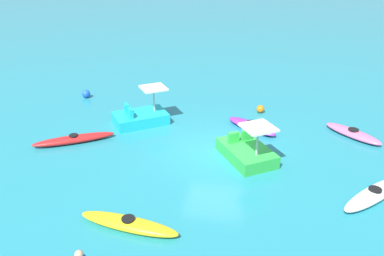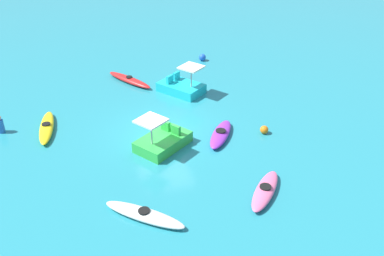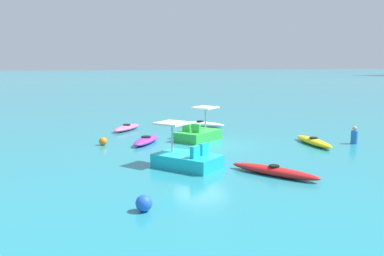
% 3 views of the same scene
% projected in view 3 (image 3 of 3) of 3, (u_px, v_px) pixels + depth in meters
% --- Properties ---
extents(ground_plane, '(600.00, 600.00, 0.00)m').
position_uv_depth(ground_plane, '(200.00, 145.00, 19.62)').
color(ground_plane, teal).
extents(kayak_red, '(3.21, 2.20, 0.37)m').
position_uv_depth(kayak_red, '(274.00, 171.00, 14.19)').
color(kayak_red, red).
rests_on(kayak_red, ground_plane).
extents(kayak_yellow, '(3.18, 1.05, 0.37)m').
position_uv_depth(kayak_yellow, '(313.00, 141.00, 19.67)').
color(kayak_yellow, yellow).
rests_on(kayak_yellow, ground_plane).
extents(kayak_purple, '(2.54, 2.15, 0.37)m').
position_uv_depth(kayak_purple, '(146.00, 140.00, 19.97)').
color(kayak_purple, purple).
rests_on(kayak_purple, ground_plane).
extents(kayak_white, '(2.67, 2.75, 0.37)m').
position_uv_depth(kayak_white, '(200.00, 124.00, 25.50)').
color(kayak_white, white).
rests_on(kayak_white, ground_plane).
extents(kayak_pink, '(2.43, 2.32, 0.37)m').
position_uv_depth(kayak_pink, '(127.00, 128.00, 24.00)').
color(kayak_pink, pink).
rests_on(kayak_pink, ground_plane).
extents(pedal_boat_cyan, '(2.83, 2.60, 1.68)m').
position_uv_depth(pedal_boat_cyan, '(187.00, 159.00, 15.30)').
color(pedal_boat_cyan, '#19B7C6').
rests_on(pedal_boat_cyan, ground_plane).
extents(pedal_boat_green, '(2.56, 2.83, 1.68)m').
position_uv_depth(pedal_boat_green, '(198.00, 134.00, 20.86)').
color(pedal_boat_green, green).
rests_on(pedal_boat_green, ground_plane).
extents(buoy_blue, '(0.45, 0.45, 0.45)m').
position_uv_depth(buoy_blue, '(144.00, 203.00, 10.69)').
color(buoy_blue, blue).
rests_on(buoy_blue, ground_plane).
extents(buoy_orange, '(0.39, 0.39, 0.39)m').
position_uv_depth(buoy_orange, '(103.00, 141.00, 19.56)').
color(buoy_orange, orange).
rests_on(buoy_orange, ground_plane).
extents(person_near_shore, '(0.43, 0.43, 0.88)m').
position_uv_depth(person_near_shore, '(354.00, 136.00, 19.87)').
color(person_near_shore, blue).
rests_on(person_near_shore, ground_plane).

